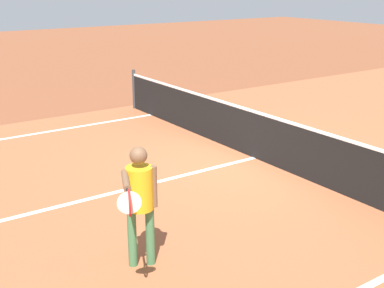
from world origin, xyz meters
name	(u,v)px	position (x,y,z in m)	size (l,w,h in m)	color
ground_plane	(254,158)	(0.00, 0.00, 0.00)	(60.00, 60.00, 0.00)	brown
court_surface_inbounds	(254,158)	(0.00, 0.00, 0.00)	(10.62, 24.40, 0.00)	#9E5433
line_center_service	(107,194)	(0.00, -3.20, 0.00)	(0.10, 6.40, 0.01)	white
net	(255,134)	(0.00, 0.00, 0.49)	(10.10, 0.09, 1.07)	#33383D
player_near	(140,195)	(2.24, -3.79, 0.95)	(1.02, 0.82, 1.54)	#3F7247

